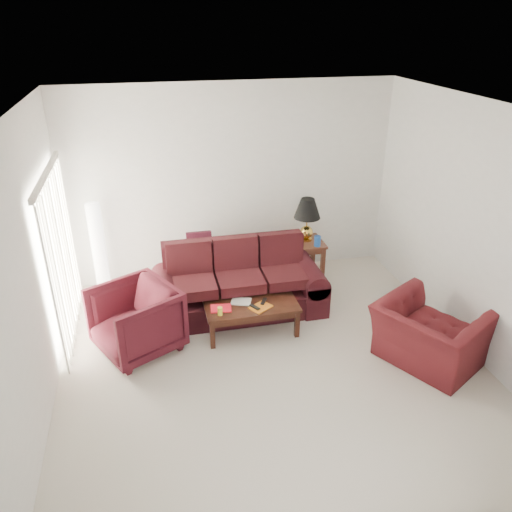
# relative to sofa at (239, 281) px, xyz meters

# --- Properties ---
(floor) EXTENTS (5.00, 5.00, 0.00)m
(floor) POSITION_rel_sofa_xyz_m (0.15, -1.26, -0.49)
(floor) COLOR beige
(floor) RESTS_ON ground
(blinds) EXTENTS (0.10, 2.00, 2.16)m
(blinds) POSITION_rel_sofa_xyz_m (-2.27, 0.04, 0.59)
(blinds) COLOR silver
(blinds) RESTS_ON ground
(sofa) EXTENTS (2.40, 1.09, 0.97)m
(sofa) POSITION_rel_sofa_xyz_m (0.00, 0.00, 0.00)
(sofa) COLOR black
(sofa) RESTS_ON ground
(throw_pillow) EXTENTS (0.38, 0.19, 0.39)m
(throw_pillow) POSITION_rel_sofa_xyz_m (-0.44, 0.83, 0.23)
(throw_pillow) COLOR black
(throw_pillow) RESTS_ON sofa
(end_table) EXTENTS (0.58, 0.58, 0.62)m
(end_table) POSITION_rel_sofa_xyz_m (1.21, 0.79, -0.18)
(end_table) COLOR #532D1C
(end_table) RESTS_ON ground
(table_lamp) EXTENTS (0.49, 0.49, 0.69)m
(table_lamp) POSITION_rel_sofa_xyz_m (1.24, 0.83, 0.48)
(table_lamp) COLOR gold
(table_lamp) RESTS_ON end_table
(clock) EXTENTS (0.15, 0.08, 0.15)m
(clock) POSITION_rel_sofa_xyz_m (1.07, 0.69, 0.21)
(clock) COLOR silver
(clock) RESTS_ON end_table
(blue_canister) EXTENTS (0.13, 0.13, 0.16)m
(blue_canister) POSITION_rel_sofa_xyz_m (1.34, 0.58, 0.22)
(blue_canister) COLOR #17479B
(blue_canister) RESTS_ON end_table
(picture_frame) EXTENTS (0.16, 0.19, 0.06)m
(picture_frame) POSITION_rel_sofa_xyz_m (1.01, 0.92, 0.22)
(picture_frame) COLOR silver
(picture_frame) RESTS_ON end_table
(floor_lamp) EXTENTS (0.25, 0.25, 1.46)m
(floor_lamp) POSITION_rel_sofa_xyz_m (-1.90, 0.94, 0.25)
(floor_lamp) COLOR white
(floor_lamp) RESTS_ON ground
(armchair_left) EXTENTS (1.27, 1.26, 0.86)m
(armchair_left) POSITION_rel_sofa_xyz_m (-1.42, -0.61, -0.06)
(armchair_left) COLOR #3A0D15
(armchair_left) RESTS_ON ground
(armchair_right) EXTENTS (1.45, 1.51, 0.75)m
(armchair_right) POSITION_rel_sofa_xyz_m (2.00, -1.64, -0.11)
(armchair_right) COLOR #410F12
(armchair_right) RESTS_ON ground
(coffee_table) EXTENTS (1.34, 0.94, 0.43)m
(coffee_table) POSITION_rel_sofa_xyz_m (0.06, -0.54, -0.27)
(coffee_table) COLOR black
(coffee_table) RESTS_ON ground
(magazine_red) EXTENTS (0.29, 0.23, 0.02)m
(magazine_red) POSITION_rel_sofa_xyz_m (-0.35, -0.57, -0.05)
(magazine_red) COLOR red
(magazine_red) RESTS_ON coffee_table
(magazine_white) EXTENTS (0.31, 0.27, 0.01)m
(magazine_white) POSITION_rel_sofa_xyz_m (-0.06, -0.46, -0.05)
(magazine_white) COLOR beige
(magazine_white) RESTS_ON coffee_table
(magazine_orange) EXTENTS (0.33, 0.31, 0.02)m
(magazine_orange) POSITION_rel_sofa_xyz_m (0.16, -0.66, -0.05)
(magazine_orange) COLOR #CC6C18
(magazine_orange) RESTS_ON coffee_table
(remote_a) EXTENTS (0.12, 0.16, 0.02)m
(remote_a) POSITION_rel_sofa_xyz_m (0.08, -0.67, -0.03)
(remote_a) COLOR black
(remote_a) RESTS_ON coffee_table
(remote_b) EXTENTS (0.12, 0.16, 0.02)m
(remote_b) POSITION_rel_sofa_xyz_m (0.22, -0.55, -0.03)
(remote_b) COLOR black
(remote_b) RESTS_ON coffee_table
(yellow_glass) EXTENTS (0.08, 0.08, 0.11)m
(yellow_glass) POSITION_rel_sofa_xyz_m (-0.38, -0.71, -0.01)
(yellow_glass) COLOR yellow
(yellow_glass) RESTS_ON coffee_table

